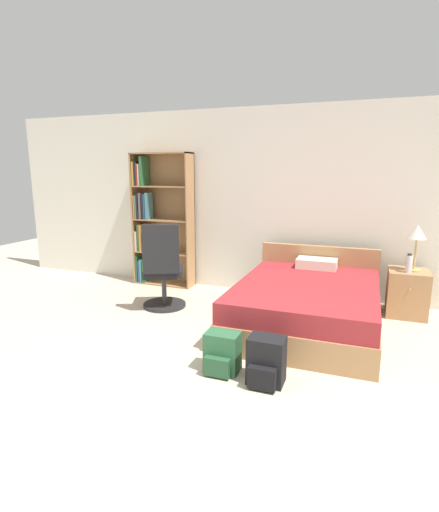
{
  "coord_description": "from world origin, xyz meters",
  "views": [
    {
      "loc": [
        1.1,
        -2.31,
        1.75
      ],
      "look_at": [
        -0.51,
        1.98,
        0.76
      ],
      "focal_mm": 28.0,
      "sensor_mm": 36.0,
      "label": 1
    }
  ],
  "objects_px": {
    "office_chair": "(163,271)",
    "backpack_black": "(266,362)",
    "nightstand": "(407,293)",
    "table_lamp": "(417,235)",
    "bed": "(307,303)",
    "water_bottle": "(409,264)",
    "bookshelf": "(156,220)",
    "backpack_green": "(222,353)"
  },
  "relations": [
    {
      "from": "backpack_black",
      "to": "table_lamp",
      "type": "bearing_deg",
      "value": 59.92
    },
    {
      "from": "bed",
      "to": "office_chair",
      "type": "relative_size",
      "value": 1.82
    },
    {
      "from": "bookshelf",
      "to": "office_chair",
      "type": "bearing_deg",
      "value": -57.31
    },
    {
      "from": "backpack_green",
      "to": "water_bottle",
      "type": "bearing_deg",
      "value": 51.31
    },
    {
      "from": "office_chair",
      "to": "water_bottle",
      "type": "relative_size",
      "value": 4.88
    },
    {
      "from": "water_bottle",
      "to": "bookshelf",
      "type": "bearing_deg",
      "value": 175.16
    },
    {
      "from": "bookshelf",
      "to": "backpack_black",
      "type": "xyz_separation_m",
      "value": [
        2.34,
        -2.36,
        -0.82
      ]
    },
    {
      "from": "bookshelf",
      "to": "backpack_black",
      "type": "relative_size",
      "value": 4.98
    },
    {
      "from": "backpack_black",
      "to": "backpack_green",
      "type": "xyz_separation_m",
      "value": [
        -0.41,
        0.06,
        -0.02
      ]
    },
    {
      "from": "bookshelf",
      "to": "bed",
      "type": "xyz_separation_m",
      "value": [
        2.47,
        -0.95,
        -0.74
      ]
    },
    {
      "from": "table_lamp",
      "to": "office_chair",
      "type": "bearing_deg",
      "value": -163.77
    },
    {
      "from": "office_chair",
      "to": "backpack_black",
      "type": "relative_size",
      "value": 2.78
    },
    {
      "from": "water_bottle",
      "to": "bed",
      "type": "bearing_deg",
      "value": -148.51
    },
    {
      "from": "bed",
      "to": "nightstand",
      "type": "xyz_separation_m",
      "value": [
        1.09,
        0.77,
        0.02
      ]
    },
    {
      "from": "table_lamp",
      "to": "water_bottle",
      "type": "xyz_separation_m",
      "value": [
        -0.07,
        -0.12,
        -0.32
      ]
    },
    {
      "from": "table_lamp",
      "to": "backpack_green",
      "type": "bearing_deg",
      "value": -128.25
    },
    {
      "from": "bookshelf",
      "to": "backpack_green",
      "type": "relative_size",
      "value": 5.55
    },
    {
      "from": "office_chair",
      "to": "backpack_black",
      "type": "height_order",
      "value": "office_chair"
    },
    {
      "from": "bookshelf",
      "to": "water_bottle",
      "type": "xyz_separation_m",
      "value": [
        3.53,
        -0.3,
        -0.33
      ]
    },
    {
      "from": "office_chair",
      "to": "water_bottle",
      "type": "distance_m",
      "value": 2.96
    },
    {
      "from": "bookshelf",
      "to": "table_lamp",
      "type": "bearing_deg",
      "value": -2.88
    },
    {
      "from": "bed",
      "to": "water_bottle",
      "type": "relative_size",
      "value": 8.86
    },
    {
      "from": "backpack_green",
      "to": "bed",
      "type": "bearing_deg",
      "value": 68.21
    },
    {
      "from": "bed",
      "to": "backpack_green",
      "type": "height_order",
      "value": "bed"
    },
    {
      "from": "bed",
      "to": "table_lamp",
      "type": "relative_size",
      "value": 3.64
    },
    {
      "from": "bookshelf",
      "to": "backpack_green",
      "type": "bearing_deg",
      "value": -50.07
    },
    {
      "from": "water_bottle",
      "to": "nightstand",
      "type": "bearing_deg",
      "value": 78.43
    },
    {
      "from": "office_chair",
      "to": "nightstand",
      "type": "bearing_deg",
      "value": 16.44
    },
    {
      "from": "nightstand",
      "to": "table_lamp",
      "type": "height_order",
      "value": "table_lamp"
    },
    {
      "from": "office_chair",
      "to": "table_lamp",
      "type": "relative_size",
      "value": 2.0
    },
    {
      "from": "bed",
      "to": "table_lamp",
      "type": "height_order",
      "value": "table_lamp"
    },
    {
      "from": "office_chair",
      "to": "water_bottle",
      "type": "xyz_separation_m",
      "value": [
        2.87,
        0.74,
        0.18
      ]
    },
    {
      "from": "bookshelf",
      "to": "backpack_black",
      "type": "distance_m",
      "value": 3.42
    },
    {
      "from": "bed",
      "to": "bookshelf",
      "type": "bearing_deg",
      "value": 158.93
    },
    {
      "from": "bed",
      "to": "water_bottle",
      "type": "height_order",
      "value": "water_bottle"
    },
    {
      "from": "bed",
      "to": "water_bottle",
      "type": "xyz_separation_m",
      "value": [
        1.06,
        0.65,
        0.41
      ]
    },
    {
      "from": "table_lamp",
      "to": "backpack_black",
      "type": "xyz_separation_m",
      "value": [
        -1.26,
        -2.18,
        -0.8
      ]
    },
    {
      "from": "table_lamp",
      "to": "backpack_black",
      "type": "distance_m",
      "value": 2.64
    },
    {
      "from": "table_lamp",
      "to": "backpack_black",
      "type": "height_order",
      "value": "table_lamp"
    },
    {
      "from": "nightstand",
      "to": "backpack_black",
      "type": "relative_size",
      "value": 1.41
    },
    {
      "from": "water_bottle",
      "to": "table_lamp",
      "type": "bearing_deg",
      "value": 60.07
    },
    {
      "from": "table_lamp",
      "to": "water_bottle",
      "type": "distance_m",
      "value": 0.35
    }
  ]
}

